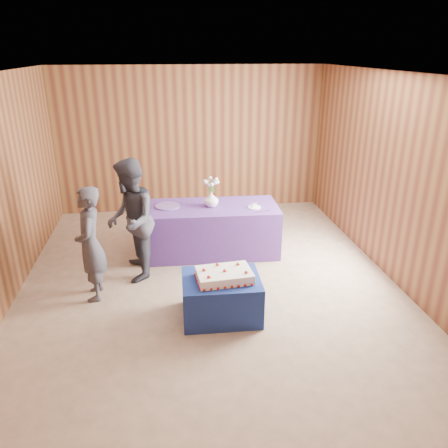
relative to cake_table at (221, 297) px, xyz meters
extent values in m
plane|color=#A0846E|center=(-0.06, 0.85, -0.25)|extent=(6.00, 6.00, 0.00)
cube|color=brown|center=(-0.06, 3.85, 1.10)|extent=(5.00, 0.04, 2.70)
cube|color=brown|center=(-0.06, -2.15, 1.10)|extent=(5.00, 0.04, 2.70)
cube|color=brown|center=(2.44, 0.85, 1.10)|extent=(0.04, 6.00, 2.70)
cube|color=white|center=(-0.06, 0.85, 2.45)|extent=(5.00, 6.00, 0.04)
cube|color=navy|center=(0.00, 0.00, 0.00)|extent=(0.92, 0.73, 0.50)
cube|color=#623490|center=(0.10, 1.78, 0.12)|extent=(2.04, 0.98, 0.75)
cube|color=white|center=(0.03, -0.03, 0.31)|extent=(0.65, 0.46, 0.11)
sphere|color=#AD1D0D|center=(-0.26, -0.26, 0.27)|extent=(0.03, 0.03, 0.03)
sphere|color=#AD1D0D|center=(0.36, -0.21, 0.27)|extent=(0.03, 0.03, 0.03)
sphere|color=#AD1D0D|center=(-0.29, 0.15, 0.27)|extent=(0.03, 0.03, 0.03)
sphere|color=#AD1D0D|center=(0.32, 0.20, 0.27)|extent=(0.03, 0.03, 0.03)
sphere|color=#AD1D0D|center=(-0.14, -0.15, 0.38)|extent=(0.04, 0.04, 0.04)
cone|color=#165413|center=(-0.12, -0.15, 0.37)|extent=(0.01, 0.03, 0.02)
sphere|color=#AD1D0D|center=(0.19, 0.07, 0.38)|extent=(0.04, 0.04, 0.04)
cone|color=#165413|center=(0.21, 0.07, 0.37)|extent=(0.01, 0.03, 0.02)
sphere|color=#AD1D0D|center=(0.03, -0.03, 0.38)|extent=(0.04, 0.04, 0.04)
cone|color=#165413|center=(0.06, -0.03, 0.37)|extent=(0.01, 0.03, 0.02)
imported|color=silver|center=(0.10, 1.77, 0.61)|extent=(0.26, 0.26, 0.23)
cylinder|color=#2A6528|center=(0.13, 1.77, 0.81)|extent=(0.01, 0.01, 0.16)
sphere|color=#B09FCE|center=(0.19, 1.77, 0.89)|extent=(0.05, 0.05, 0.05)
cylinder|color=#2A6528|center=(0.13, 1.79, 0.81)|extent=(0.01, 0.01, 0.16)
sphere|color=white|center=(0.18, 1.82, 0.89)|extent=(0.05, 0.05, 0.05)
cylinder|color=#2A6528|center=(0.11, 1.81, 0.81)|extent=(0.01, 0.01, 0.16)
sphere|color=#B09FCE|center=(0.14, 1.86, 0.89)|extent=(0.05, 0.05, 0.05)
cylinder|color=#2A6528|center=(0.10, 1.81, 0.81)|extent=(0.01, 0.01, 0.16)
sphere|color=white|center=(0.10, 1.87, 0.89)|extent=(0.05, 0.05, 0.05)
cylinder|color=#2A6528|center=(0.08, 1.81, 0.81)|extent=(0.01, 0.01, 0.16)
sphere|color=#B09FCE|center=(0.05, 1.86, 0.89)|extent=(0.05, 0.05, 0.05)
cylinder|color=#2A6528|center=(0.06, 1.79, 0.81)|extent=(0.01, 0.01, 0.16)
sphere|color=white|center=(0.01, 1.82, 0.89)|extent=(0.05, 0.05, 0.05)
cylinder|color=#2A6528|center=(0.06, 1.77, 0.81)|extent=(0.01, 0.01, 0.16)
sphere|color=#B09FCE|center=(0.00, 1.77, 0.89)|extent=(0.05, 0.05, 0.05)
cylinder|color=#2A6528|center=(0.06, 1.76, 0.81)|extent=(0.01, 0.01, 0.16)
sphere|color=white|center=(0.01, 1.73, 0.89)|extent=(0.05, 0.05, 0.05)
cylinder|color=#2A6528|center=(0.08, 1.74, 0.81)|extent=(0.01, 0.01, 0.16)
sphere|color=#B09FCE|center=(0.05, 1.69, 0.89)|extent=(0.05, 0.05, 0.05)
cylinder|color=#2A6528|center=(0.10, 1.74, 0.81)|extent=(0.01, 0.01, 0.16)
sphere|color=white|center=(0.10, 1.68, 0.89)|extent=(0.05, 0.05, 0.05)
cylinder|color=#2A6528|center=(0.11, 1.74, 0.81)|extent=(0.01, 0.01, 0.16)
sphere|color=#B09FCE|center=(0.14, 1.69, 0.89)|extent=(0.05, 0.05, 0.05)
cylinder|color=#2A6528|center=(0.13, 1.76, 0.81)|extent=(0.01, 0.01, 0.16)
sphere|color=white|center=(0.18, 1.73, 0.89)|extent=(0.05, 0.05, 0.05)
cylinder|color=#6D50A1|center=(-0.56, 1.86, 0.51)|extent=(0.49, 0.49, 0.02)
cylinder|color=white|center=(0.73, 1.63, 0.51)|extent=(0.20, 0.20, 0.01)
cube|color=white|center=(0.73, 1.63, 0.54)|extent=(0.06, 0.06, 0.06)
sphere|color=#AD1D0D|center=(0.73, 1.61, 0.58)|extent=(0.02, 0.02, 0.02)
cube|color=#B8B7BC|center=(0.80, 1.44, 0.50)|extent=(0.25, 0.10, 0.00)
imported|color=#35343E|center=(-1.53, 0.66, 0.48)|extent=(0.39, 0.56, 1.46)
imported|color=#32323C|center=(-1.06, 1.14, 0.58)|extent=(0.67, 0.84, 1.66)
camera|label=1|loc=(-0.59, -4.39, 2.71)|focal=35.00mm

